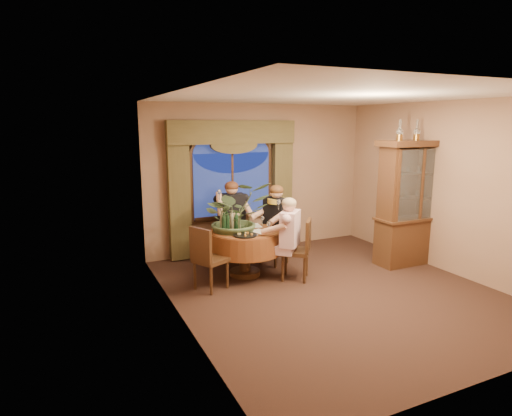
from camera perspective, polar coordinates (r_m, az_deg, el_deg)
name	(u,v)px	position (r m, az deg, el deg)	size (l,w,h in m)	color
floor	(332,291)	(6.54, 10.08, -10.83)	(5.00, 5.00, 0.00)	black
wall_back	(260,178)	(8.30, 0.49, 4.05)	(4.50, 4.50, 0.00)	#896249
wall_right	(449,188)	(7.67, 24.38, 2.46)	(5.00, 5.00, 0.00)	#896249
ceiling	(339,96)	(6.08, 11.00, 14.45)	(5.00, 5.00, 0.00)	white
window	(232,185)	(8.01, -3.18, 3.05)	(1.62, 0.10, 1.32)	navy
arched_transom	(232,143)	(7.94, -3.24, 8.63)	(1.60, 0.06, 0.44)	navy
drapery_left	(179,196)	(7.66, -10.20, 1.61)	(0.38, 0.14, 2.32)	#453D21
drapery_right	(282,188)	(8.41, 3.49, 2.62)	(0.38, 0.14, 2.32)	#453D21
swag_valance	(233,132)	(7.85, -3.04, 10.07)	(2.45, 0.16, 0.42)	#453D21
dining_table	(245,253)	(6.96, -1.50, -6.00)	(1.22, 1.22, 0.75)	maroon
china_cabinet	(412,203)	(7.90, 20.05, 0.64)	(1.34, 0.53, 2.16)	#3A2113
oil_lamp_left	(400,130)	(7.52, 18.64, 9.82)	(0.11, 0.11, 0.34)	#A5722D
oil_lamp_center	(417,130)	(7.78, 20.67, 9.72)	(0.11, 0.11, 0.34)	#A5722D
oil_lamp_right	(433,130)	(8.05, 22.57, 9.61)	(0.11, 0.11, 0.34)	#A5722D
chair_right	(295,250)	(6.80, 5.25, -5.56)	(0.42, 0.42, 0.96)	black
chair_back_right	(274,237)	(7.50, 2.39, -3.92)	(0.42, 0.42, 0.96)	black
chair_back	(236,235)	(7.67, -2.63, -3.56)	(0.42, 0.42, 0.96)	black
chair_front_left	(211,258)	(6.40, -6.05, -6.64)	(0.42, 0.42, 0.96)	black
person_pink	(290,240)	(6.67, 4.53, -4.21)	(0.48, 0.44, 1.33)	beige
person_back	(232,221)	(7.64, -3.28, -1.75)	(0.52, 0.48, 1.45)	black
person_scarf	(277,225)	(7.39, 2.81, -2.32)	(0.51, 0.47, 1.42)	black
stoneware_vase	(236,222)	(6.85, -2.66, -1.85)	(0.15, 0.15, 0.28)	tan
centerpiece_plant	(235,189)	(6.77, -2.75, 2.56)	(1.08, 1.20, 0.94)	#405736
olive_bowl	(248,230)	(6.81, -1.08, -2.92)	(0.15, 0.15, 0.05)	#576132
cheese_platter	(245,235)	(6.53, -1.47, -3.64)	(0.36, 0.36, 0.02)	black
wine_bottle_0	(224,223)	(6.65, -4.33, -2.03)	(0.07, 0.07, 0.33)	black
wine_bottle_1	(227,222)	(6.73, -3.84, -1.87)	(0.07, 0.07, 0.33)	black
wine_bottle_2	(222,221)	(6.81, -4.52, -1.72)	(0.07, 0.07, 0.33)	tan
wine_bottle_3	(232,221)	(6.82, -3.24, -1.68)	(0.07, 0.07, 0.33)	tan
wine_bottle_4	(236,222)	(6.71, -2.65, -1.89)	(0.07, 0.07, 0.33)	black
wine_bottle_5	(226,220)	(6.85, -3.97, -1.63)	(0.07, 0.07, 0.33)	black
tasting_paper_0	(260,231)	(6.79, 0.53, -3.13)	(0.21, 0.30, 0.00)	white
tasting_paper_1	(254,226)	(7.16, -0.25, -2.36)	(0.21, 0.30, 0.00)	white
tasting_paper_2	(248,234)	(6.64, -1.10, -3.46)	(0.21, 0.30, 0.00)	white
wine_glass_person_pink	(268,227)	(6.72, 1.67, -2.53)	(0.07, 0.07, 0.18)	silver
wine_glass_person_back	(238,220)	(7.21, -2.42, -1.57)	(0.07, 0.07, 0.18)	silver
wine_glass_person_scarf	(262,221)	(7.11, 0.85, -1.75)	(0.07, 0.07, 0.18)	silver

